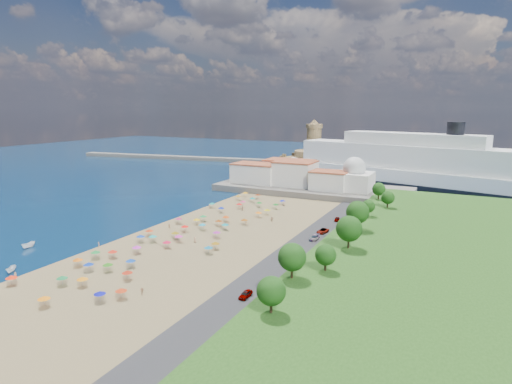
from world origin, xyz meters
The scene contains 13 objects.
ground centered at (0.00, 0.00, 0.00)m, with size 700.00×700.00×0.00m, color #071938.
terrace centered at (10.00, 73.00, 1.50)m, with size 90.00×36.00×3.00m, color #59544C.
jetty centered at (-12.00, 108.00, 1.20)m, with size 18.00×70.00×2.40m, color #59544C.
breakwater centered at (-110.00, 153.00, 1.30)m, with size 200.00×7.00×2.60m, color #59544C.
waterfront_buildings centered at (-3.05, 73.64, 7.88)m, with size 57.00×29.00×11.00m.
domed_building centered at (30.00, 71.00, 8.97)m, with size 16.00×16.00×15.00m.
fortress centered at (-12.00, 138.00, 6.68)m, with size 40.00×40.00×32.40m.
cruise_ship centered at (49.32, 111.59, 9.71)m, with size 151.16×55.87×32.79m.
beach_parasols centered at (-1.53, -9.64, 2.15)m, with size 30.78×115.67×2.20m.
beachgoers centered at (1.21, 2.91, 1.12)m, with size 33.82×98.96×1.89m.
moored_boats centered at (-30.03, -47.68, 0.78)m, with size 15.56×18.26×1.63m.
parked_cars centered at (36.00, -1.79, 1.40)m, with size 3.13×72.26×1.44m.
hillside_trees centered at (48.64, -11.98, 10.28)m, with size 11.43×104.41×8.12m.
Camera 1 is at (74.96, -117.28, 39.57)m, focal length 30.00 mm.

